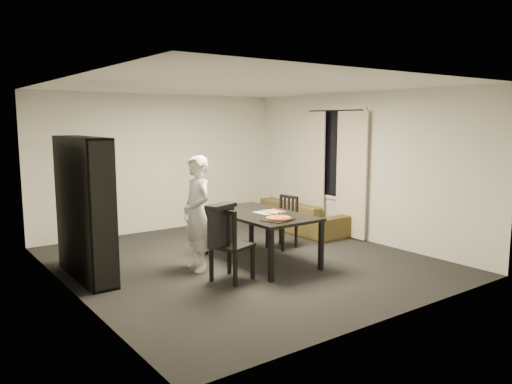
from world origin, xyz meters
TOP-DOWN VIEW (x-y plane):
  - room at (0.00, 0.00)m, footprint 5.01×5.51m
  - window_pane at (2.48, 0.60)m, footprint 0.02×1.40m
  - window_frame at (2.48, 0.60)m, footprint 0.03×1.52m
  - curtain_left at (2.40, 0.08)m, footprint 0.03×0.70m
  - curtain_right at (2.40, 1.12)m, footprint 0.03×0.70m
  - bookshelf at (-2.16, 0.60)m, footprint 0.35×1.50m
  - dining_table at (0.18, -0.18)m, footprint 1.00×1.79m
  - chair_left at (-0.72, -0.69)m, footprint 0.59×0.59m
  - chair_right at (1.05, 0.29)m, footprint 0.47×0.47m
  - draped_jacket at (-0.85, -0.74)m, footprint 0.47×0.33m
  - person at (-0.77, 0.03)m, footprint 0.42×0.61m
  - baking_tray at (0.06, -0.77)m, footprint 0.47×0.42m
  - pepperoni_pizza at (0.07, -0.76)m, footprint 0.35×0.35m
  - kitchen_towel at (0.32, -0.23)m, footprint 0.42×0.32m
  - pizza_slices at (0.35, -0.24)m, footprint 0.43×0.39m
  - sofa at (2.06, 1.04)m, footprint 0.79×2.02m

SIDE VIEW (x-z plane):
  - sofa at x=2.06m, z-range 0.00..0.59m
  - chair_right at x=1.05m, z-range 0.06..0.92m
  - chair_left at x=-0.72m, z-range 0.07..1.05m
  - dining_table at x=0.18m, z-range 0.31..1.05m
  - kitchen_towel at x=0.32m, z-range 0.75..0.76m
  - baking_tray at x=0.06m, z-range 0.75..0.76m
  - pizza_slices at x=0.35m, z-range 0.76..0.77m
  - pepperoni_pizza at x=0.07m, z-range 0.76..0.79m
  - draped_jacket at x=-0.85m, z-range 0.54..1.08m
  - person at x=-0.77m, z-range 0.00..1.63m
  - bookshelf at x=-2.16m, z-range 0.00..1.90m
  - curtain_left at x=2.40m, z-range 0.02..2.27m
  - curtain_right at x=2.40m, z-range 0.02..2.27m
  - room at x=0.00m, z-range 0.00..2.60m
  - window_pane at x=2.48m, z-range 0.70..2.30m
  - window_frame at x=2.48m, z-range 0.64..2.36m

